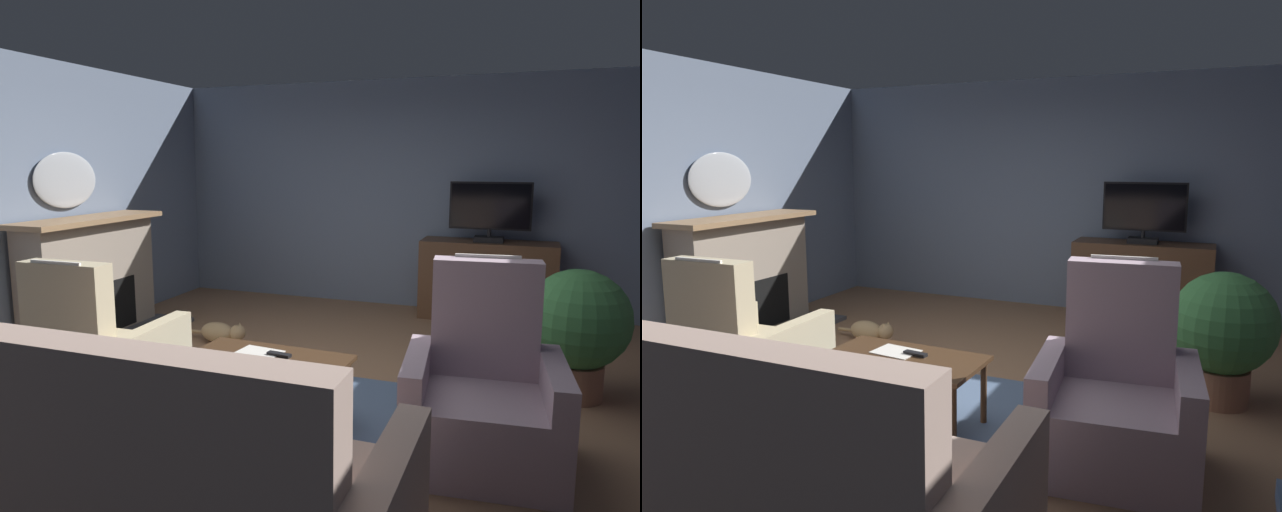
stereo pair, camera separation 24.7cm
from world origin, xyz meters
The scene contains 16 objects.
ground_plane centered at (0.00, 0.00, -0.02)m, with size 6.39×6.54×0.04m, color #936B4C.
wall_back centered at (0.00, 3.02, 1.37)m, with size 6.39×0.10×2.74m, color slate.
wall_left centered at (-2.95, 0.00, 1.37)m, with size 0.10×6.54×2.74m, color slate.
rug_central centered at (-0.32, -0.53, 0.01)m, with size 2.69×1.86×0.01m, color slate.
fireplace centered at (-2.62, 0.57, 0.58)m, with size 0.85×1.73×1.23m.
wall_mirror_oval centered at (-2.87, 0.57, 1.59)m, with size 0.06×0.83×0.55m, color #B2B7BF.
tv_cabinet centered at (1.05, 2.67, 0.42)m, with size 1.47×0.54×0.89m.
television centered at (1.05, 2.62, 1.24)m, with size 0.87×0.20×0.66m.
coffee_table centered at (-0.10, -0.63, 0.42)m, with size 1.09×0.60×0.48m.
tv_remote centered at (-0.04, -0.57, 0.49)m, with size 0.17×0.05×0.02m, color black.
folded_newspaper centered at (-0.20, -0.56, 0.48)m, with size 0.30×0.22×0.01m, color silver.
sofa_floral centered at (0.07, -2.03, 0.36)m, with size 2.13×0.93×1.10m.
armchair_angled_to_table centered at (1.29, -0.60, 0.37)m, with size 0.98×0.89×1.20m.
armchair_beside_cabinet centered at (-1.42, -0.71, 0.33)m, with size 0.93×0.94×1.13m.
potted_plant_leafy_by_curtain centered at (1.86, 0.62, 0.56)m, with size 0.75×0.75×0.99m.
cat centered at (-1.32, 0.84, 0.11)m, with size 0.71×0.24×0.22m.
Camera 1 is at (1.52, -4.00, 1.78)m, focal length 32.64 mm.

